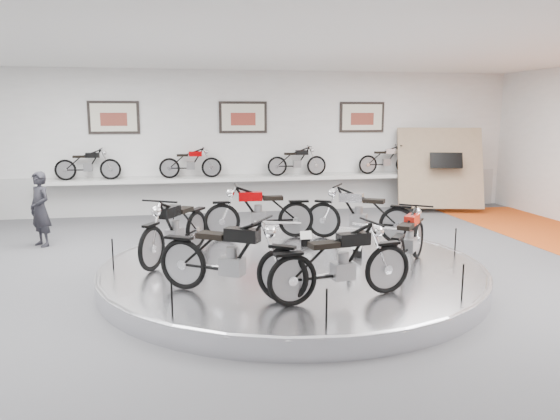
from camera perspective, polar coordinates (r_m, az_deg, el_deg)
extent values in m
plane|color=#4E4E50|center=(9.12, 1.65, -7.83)|extent=(16.00, 16.00, 0.00)
plane|color=white|center=(8.77, 1.78, 17.92)|extent=(16.00, 16.00, 0.00)
plane|color=white|center=(15.61, -3.87, 7.07)|extent=(16.00, 0.00, 16.00)
cube|color=#BCBCBA|center=(15.73, -3.79, 1.79)|extent=(15.68, 0.04, 1.10)
cylinder|color=silver|center=(9.36, 1.26, -6.40)|extent=(6.40, 6.40, 0.30)
torus|color=#B2B2BA|center=(9.32, 1.26, -5.69)|extent=(6.40, 6.40, 0.10)
cube|color=silver|center=(15.40, -3.69, 3.30)|extent=(11.00, 0.55, 0.10)
cube|color=beige|center=(15.53, -16.98, 9.23)|extent=(1.35, 0.06, 0.88)
cube|color=beige|center=(15.55, -3.88, 9.64)|extent=(1.35, 0.06, 0.88)
cube|color=beige|center=(16.35, 8.57, 9.57)|extent=(1.35, 0.06, 0.88)
cube|color=#967E62|center=(16.45, 16.37, 4.22)|extent=(2.56, 1.52, 2.30)
imported|color=black|center=(12.64, -23.77, 0.08)|extent=(0.67, 0.69, 1.60)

